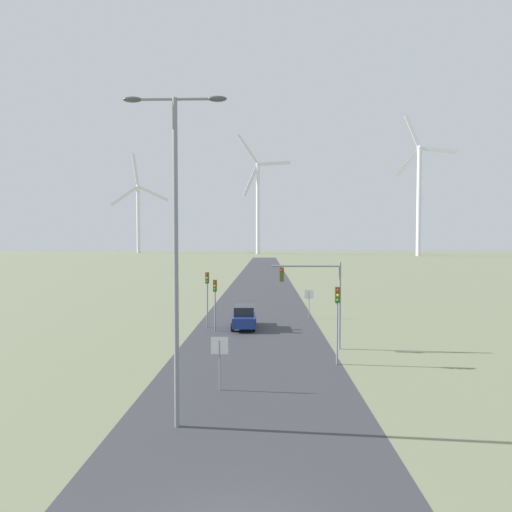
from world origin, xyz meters
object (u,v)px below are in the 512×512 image
Objects in this scene: wind_turbine_far_left at (138,211)px; car_approaching at (244,317)px; traffic_light_post_near_left at (207,287)px; traffic_light_post_mid_left at (215,294)px; wind_turbine_left at (258,200)px; traffic_light_post_near_right at (337,308)px; stop_sign_far at (309,298)px; traffic_light_mast_overhead at (315,287)px; streetlamp at (176,226)px; wind_turbine_center at (419,192)px; stop_sign_near at (220,353)px.

car_approaching is at bearing -70.15° from wind_turbine_far_left.
traffic_light_post_mid_left is (0.77, -1.13, -0.35)m from traffic_light_post_near_left.
wind_turbine_left reaches higher than traffic_light_post_mid_left.
traffic_light_post_near_left reaches higher than traffic_light_post_near_right.
wind_turbine_left is at bearing 92.53° from stop_sign_far.
car_approaching is 199.52m from wind_turbine_left.
car_approaching is at bearing 128.92° from traffic_light_mast_overhead.
traffic_light_mast_overhead is at bearing -87.80° from wind_turbine_left.
traffic_light_post_mid_left is 0.96× the size of car_approaching.
traffic_light_post_near_right is at bearing 46.63° from streetlamp.
stop_sign_far is 0.46× the size of traffic_light_mast_overhead.
streetlamp is 0.20× the size of wind_turbine_far_left.
wind_turbine_center reaches higher than traffic_light_mast_overhead.
wind_turbine_left is 0.97× the size of wind_turbine_center.
traffic_light_post_near_right is 208.64m from wind_turbine_left.
traffic_light_post_near_left reaches higher than car_approaching.
stop_sign_near is at bearing -126.01° from traffic_light_mast_overhead.
traffic_light_post_near_left is 0.80× the size of traffic_light_mast_overhead.
wind_turbine_center reaches higher than traffic_light_post_near_right.
traffic_light_mast_overhead reaches higher than car_approaching.
streetlamp reaches higher than stop_sign_far.
traffic_light_post_near_left reaches higher than traffic_light_post_mid_left.
wind_turbine_center is (80.65, 168.78, 28.60)m from traffic_light_post_near_left.
wind_turbine_center is (72.74, 174.91, 27.84)m from traffic_light_mast_overhead.
traffic_light_post_near_right is at bearing -75.37° from traffic_light_mast_overhead.
traffic_light_post_mid_left is at bearing -70.75° from wind_turbine_far_left.
wind_turbine_center is (80.54, -28.40, 0.71)m from wind_turbine_left.
car_approaching is 0.06× the size of wind_turbine_center.
traffic_light_post_near_right is (7.37, 7.80, -4.30)m from streetlamp.
traffic_light_post_mid_left is 0.71× the size of traffic_light_mast_overhead.
wind_turbine_far_left is (-84.37, 213.68, 24.50)m from stop_sign_far.
traffic_light_post_near_right is at bearing -69.61° from wind_turbine_far_left.
stop_sign_near is 0.04× the size of wind_turbine_left.
car_approaching is (-5.80, 9.39, -2.30)m from traffic_light_post_near_right.
traffic_light_post_near_left is 0.07× the size of wind_turbine_left.
traffic_light_post_near_left is 10.03m from traffic_light_mast_overhead.
stop_sign_near is at bearing -91.69° from car_approaching.
traffic_light_post_near_left is (-1.39, 17.19, -4.24)m from streetlamp.
wind_turbine_center is at bearing 66.36° from stop_sign_far.
wind_turbine_left reaches higher than wind_turbine_far_left.
stop_sign_near is 0.63× the size of traffic_light_post_mid_left.
wind_turbine_left reaches higher than traffic_light_post_near_right.
traffic_light_post_near_right is 3.47m from traffic_light_mast_overhead.
traffic_light_post_near_right is at bearing -89.50° from stop_sign_far.
wind_turbine_far_left is 0.92× the size of wind_turbine_left.
traffic_light_post_near_left is at bearing -153.72° from stop_sign_far.
traffic_light_mast_overhead is at bearing 104.63° from traffic_light_post_near_right.
wind_turbine_far_left is at bearing 162.55° from wind_turbine_center.
traffic_light_post_near_right is at bearing -45.96° from traffic_light_post_mid_left.
car_approaching is at bearing -0.12° from traffic_light_post_near_left.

